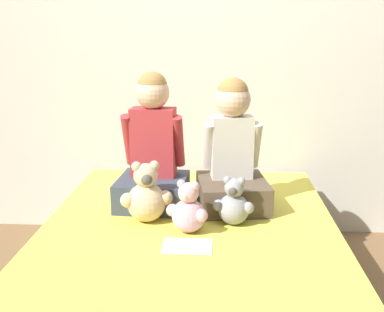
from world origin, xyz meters
The scene contains 8 objects.
wall_behind_bed centered at (0.00, 1.12, 1.25)m, with size 8.00×0.06×2.50m.
bed centered at (0.00, 0.00, 0.22)m, with size 1.38×1.99×0.44m.
child_on_left centered at (-0.21, 0.38, 0.71)m, with size 0.37×0.36×0.68m.
child_on_right centered at (0.20, 0.39, 0.70)m, with size 0.39×0.41×0.66m.
teddy_bear_held_by_left_child centered at (-0.21, 0.14, 0.57)m, with size 0.24×0.19×0.29m.
teddy_bear_held_by_right_child centered at (0.20, 0.13, 0.54)m, with size 0.19×0.15×0.23m.
teddy_bear_between_children centered at (0.00, 0.03, 0.55)m, with size 0.19×0.15×0.24m.
sign_card centered at (0.01, -0.12, 0.45)m, with size 0.21×0.15×0.00m.
Camera 1 is at (0.13, -1.98, 1.33)m, focal length 45.00 mm.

